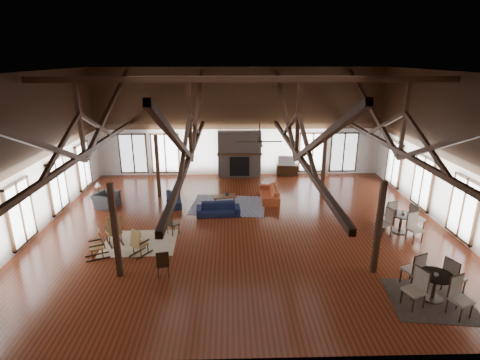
{
  "coord_description": "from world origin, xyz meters",
  "views": [
    {
      "loc": [
        -0.53,
        -13.78,
        6.53
      ],
      "look_at": [
        -0.12,
        1.0,
        1.63
      ],
      "focal_mm": 28.0,
      "sensor_mm": 36.0,
      "label": 1
    }
  ],
  "objects_px": {
    "cafe_table_far": "(401,220)",
    "tv_console": "(287,170)",
    "sofa_navy_left": "(174,199)",
    "sofa_navy_front": "(218,209)",
    "armchair": "(106,200)",
    "cafe_table_near": "(435,282)",
    "sofa_orange": "(269,193)",
    "coffee_table": "(224,197)"
  },
  "relations": [
    {
      "from": "cafe_table_far",
      "to": "tv_console",
      "type": "xyz_separation_m",
      "value": [
        -3.32,
        7.48,
        -0.23
      ]
    },
    {
      "from": "sofa_navy_left",
      "to": "cafe_table_far",
      "type": "xyz_separation_m",
      "value": [
        9.22,
        -3.21,
        0.28
      ]
    },
    {
      "from": "sofa_navy_front",
      "to": "armchair",
      "type": "distance_m",
      "value": 5.23
    },
    {
      "from": "sofa_navy_front",
      "to": "cafe_table_near",
      "type": "bearing_deg",
      "value": -47.23
    },
    {
      "from": "armchair",
      "to": "tv_console",
      "type": "distance_m",
      "value": 10.01
    },
    {
      "from": "sofa_navy_front",
      "to": "sofa_orange",
      "type": "xyz_separation_m",
      "value": [
        2.39,
        1.82,
        0.03
      ]
    },
    {
      "from": "sofa_orange",
      "to": "cafe_table_far",
      "type": "bearing_deg",
      "value": 51.72
    },
    {
      "from": "coffee_table",
      "to": "armchair",
      "type": "height_order",
      "value": "armchair"
    },
    {
      "from": "armchair",
      "to": "cafe_table_far",
      "type": "distance_m",
      "value": 12.58
    },
    {
      "from": "sofa_navy_left",
      "to": "sofa_orange",
      "type": "height_order",
      "value": "sofa_orange"
    },
    {
      "from": "sofa_navy_left",
      "to": "cafe_table_near",
      "type": "xyz_separation_m",
      "value": [
        8.32,
        -7.42,
        0.3
      ]
    },
    {
      "from": "sofa_navy_front",
      "to": "sofa_navy_left",
      "type": "relative_size",
      "value": 1.1
    },
    {
      "from": "coffee_table",
      "to": "tv_console",
      "type": "relative_size",
      "value": 0.95
    },
    {
      "from": "sofa_navy_front",
      "to": "cafe_table_far",
      "type": "bearing_deg",
      "value": -17.57
    },
    {
      "from": "sofa_orange",
      "to": "cafe_table_far",
      "type": "relative_size",
      "value": 1.0
    },
    {
      "from": "sofa_navy_front",
      "to": "sofa_orange",
      "type": "bearing_deg",
      "value": 34.33
    },
    {
      "from": "sofa_navy_front",
      "to": "cafe_table_near",
      "type": "xyz_separation_m",
      "value": [
        6.22,
        -6.07,
        0.28
      ]
    },
    {
      "from": "armchair",
      "to": "cafe_table_far",
      "type": "xyz_separation_m",
      "value": [
        12.23,
        -2.93,
        0.19
      ]
    },
    {
      "from": "coffee_table",
      "to": "armchair",
      "type": "xyz_separation_m",
      "value": [
        -5.37,
        -0.2,
        -0.01
      ]
    },
    {
      "from": "sofa_navy_left",
      "to": "cafe_table_near",
      "type": "distance_m",
      "value": 11.15
    },
    {
      "from": "tv_console",
      "to": "armchair",
      "type": "bearing_deg",
      "value": -152.95
    },
    {
      "from": "sofa_navy_front",
      "to": "armchair",
      "type": "xyz_separation_m",
      "value": [
        -5.11,
        1.07,
        0.06
      ]
    },
    {
      "from": "sofa_navy_front",
      "to": "cafe_table_near",
      "type": "relative_size",
      "value": 0.88
    },
    {
      "from": "tv_console",
      "to": "sofa_navy_front",
      "type": "bearing_deg",
      "value": -124.05
    },
    {
      "from": "cafe_table_far",
      "to": "tv_console",
      "type": "height_order",
      "value": "cafe_table_far"
    },
    {
      "from": "sofa_navy_front",
      "to": "cafe_table_far",
      "type": "height_order",
      "value": "cafe_table_far"
    },
    {
      "from": "sofa_orange",
      "to": "coffee_table",
      "type": "height_order",
      "value": "sofa_orange"
    },
    {
      "from": "sofa_navy_front",
      "to": "coffee_table",
      "type": "xyz_separation_m",
      "value": [
        0.26,
        1.28,
        0.08
      ]
    },
    {
      "from": "cafe_table_near",
      "to": "sofa_navy_front",
      "type": "bearing_deg",
      "value": 135.7
    },
    {
      "from": "coffee_table",
      "to": "cafe_table_far",
      "type": "bearing_deg",
      "value": -34.5
    },
    {
      "from": "cafe_table_near",
      "to": "armchair",
      "type": "bearing_deg",
      "value": 147.78
    },
    {
      "from": "armchair",
      "to": "tv_console",
      "type": "height_order",
      "value": "armchair"
    },
    {
      "from": "coffee_table",
      "to": "armchair",
      "type": "distance_m",
      "value": 5.37
    },
    {
      "from": "sofa_orange",
      "to": "cafe_table_far",
      "type": "distance_m",
      "value": 5.99
    },
    {
      "from": "sofa_orange",
      "to": "cafe_table_near",
      "type": "height_order",
      "value": "cafe_table_near"
    },
    {
      "from": "coffee_table",
      "to": "armchair",
      "type": "bearing_deg",
      "value": 172.26
    },
    {
      "from": "coffee_table",
      "to": "cafe_table_far",
      "type": "relative_size",
      "value": 0.55
    },
    {
      "from": "sofa_navy_front",
      "to": "cafe_table_far",
      "type": "relative_size",
      "value": 0.9
    },
    {
      "from": "sofa_orange",
      "to": "cafe_table_near",
      "type": "bearing_deg",
      "value": 25.48
    },
    {
      "from": "sofa_navy_front",
      "to": "tv_console",
      "type": "height_order",
      "value": "tv_console"
    },
    {
      "from": "sofa_navy_front",
      "to": "cafe_table_far",
      "type": "distance_m",
      "value": 7.36
    },
    {
      "from": "cafe_table_far",
      "to": "tv_console",
      "type": "distance_m",
      "value": 8.19
    }
  ]
}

